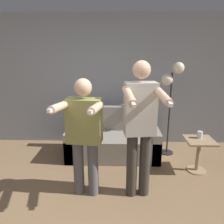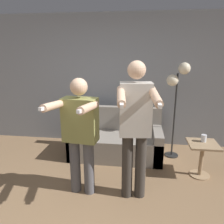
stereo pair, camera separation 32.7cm
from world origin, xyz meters
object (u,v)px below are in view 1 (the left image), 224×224
object	(u,v)px
couch	(113,141)
person_left	(84,131)
person_right	(140,123)
floor_lamp	(172,82)
cup	(200,135)
side_table	(199,149)
cat	(137,103)

from	to	relation	value
couch	person_left	size ratio (longest dim) A/B	1.04
person_right	couch	bearing A→B (deg)	100.37
floor_lamp	cup	size ratio (longest dim) A/B	15.24
couch	floor_lamp	distance (m)	1.50
cup	floor_lamp	bearing A→B (deg)	122.36
couch	floor_lamp	bearing A→B (deg)	5.29
floor_lamp	side_table	distance (m)	1.21
person_left	cat	xyz separation A→B (m)	(0.79, 1.48, 0.02)
cat	cup	size ratio (longest dim) A/B	4.64
cat	person_left	bearing A→B (deg)	-118.04
person_right	cup	world-z (taller)	person_right
floor_lamp	side_table	xyz separation A→B (m)	(0.34, -0.64, -0.97)
person_left	cat	size ratio (longest dim) A/B	3.03
floor_lamp	side_table	size ratio (longest dim) A/B	3.13
person_left	cup	world-z (taller)	person_left
side_table	cup	size ratio (longest dim) A/B	4.87
couch	cup	xyz separation A→B (m)	(1.40, -0.48, 0.33)
person_left	cup	xyz separation A→B (m)	(1.73, 0.72, -0.31)
person_left	person_right	world-z (taller)	person_right
person_left	person_right	size ratio (longest dim) A/B	0.88
cat	side_table	xyz separation A→B (m)	(0.93, -0.83, -0.54)
couch	side_table	world-z (taller)	couch
couch	side_table	distance (m)	1.49
person_left	person_right	bearing A→B (deg)	6.15
person_right	side_table	world-z (taller)	person_right
floor_lamp	side_table	world-z (taller)	floor_lamp
person_left	side_table	distance (m)	1.91
person_right	cup	size ratio (longest dim) A/B	15.93
person_right	floor_lamp	size ratio (longest dim) A/B	1.05
couch	person_right	bearing A→B (deg)	-73.06
side_table	cup	world-z (taller)	cup
person_left	floor_lamp	xyz separation A→B (m)	(1.37, 1.29, 0.44)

